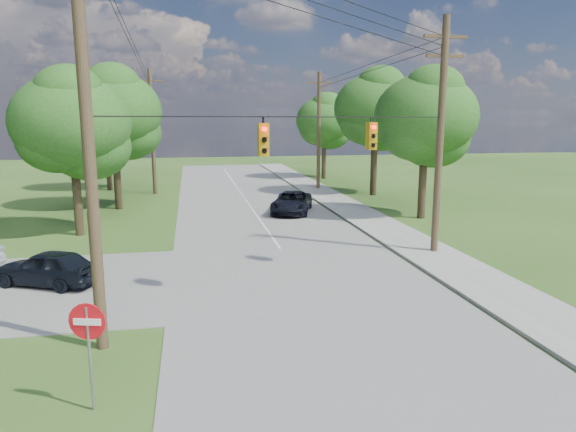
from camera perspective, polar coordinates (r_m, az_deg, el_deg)
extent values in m
plane|color=#31531B|center=(14.88, -1.83, -13.62)|extent=(140.00, 140.00, 0.00)
cube|color=gray|center=(19.81, 1.64, -7.24)|extent=(10.00, 100.00, 0.03)
cube|color=#ABA9A0|center=(22.17, 18.90, -5.74)|extent=(2.60, 100.00, 0.12)
cylinder|color=brown|center=(14.01, -21.45, 9.46)|extent=(0.32, 0.32, 12.00)
cylinder|color=brown|center=(24.06, 16.54, 8.22)|extent=(0.32, 0.32, 10.50)
cube|color=brown|center=(24.29, 17.11, 18.52)|extent=(2.00, 0.12, 0.14)
cube|color=brown|center=(24.19, 17.01, 16.65)|extent=(1.70, 0.12, 0.14)
cylinder|color=brown|center=(44.77, 3.43, 9.32)|extent=(0.32, 0.32, 10.00)
cube|color=brown|center=(44.85, 3.50, 14.56)|extent=(2.00, 0.12, 0.14)
cylinder|color=brown|center=(43.50, -14.84, 8.94)|extent=(0.32, 0.32, 10.00)
cube|color=brown|center=(43.58, -15.11, 14.33)|extent=(2.00, 0.12, 0.14)
cylinder|color=black|center=(18.48, 2.89, 22.66)|extent=(13.52, 7.63, 1.53)
cylinder|color=black|center=(18.41, 2.88, 21.44)|extent=(13.52, 7.63, 1.53)
cylinder|color=black|center=(34.35, 8.21, 16.05)|extent=(0.03, 22.00, 0.53)
cylinder|color=black|center=(28.98, -16.96, 18.19)|extent=(0.43, 29.60, 2.03)
cylinder|color=black|center=(34.31, 8.19, 15.39)|extent=(0.03, 22.00, 0.53)
cylinder|color=black|center=(28.93, -16.91, 17.41)|extent=(0.43, 29.60, 2.03)
cylinder|color=black|center=(18.09, 2.78, 10.95)|extent=(13.52, 7.63, 0.04)
cube|color=#C68B0B|center=(16.58, -2.70, 8.46)|extent=(0.32, 0.22, 1.05)
sphere|color=#FF0C05|center=(16.43, -2.64, 9.66)|extent=(0.17, 0.17, 0.17)
cube|color=#C68B0B|center=(16.82, -2.82, 8.49)|extent=(0.32, 0.22, 1.05)
sphere|color=#FF0C05|center=(16.95, -2.90, 9.69)|extent=(0.17, 0.17, 0.17)
cube|color=#C68B0B|center=(20.23, 9.36, 8.75)|extent=(0.32, 0.22, 1.05)
sphere|color=#FF0C05|center=(20.09, 9.53, 9.73)|extent=(0.17, 0.17, 0.17)
cube|color=#C68B0B|center=(20.45, 9.13, 8.78)|extent=(0.32, 0.22, 1.05)
sphere|color=#FF0C05|center=(20.57, 9.02, 9.77)|extent=(0.17, 0.17, 0.17)
cylinder|color=#3F301F|center=(29.35, -22.30, 1.03)|extent=(0.45, 0.45, 3.15)
ellipsoid|color=#235018|center=(29.00, -22.92, 9.56)|extent=(6.00, 6.00, 4.92)
cylinder|color=#3F301F|center=(36.98, -18.41, 3.42)|extent=(0.50, 0.50, 3.50)
ellipsoid|color=#235018|center=(36.72, -18.86, 10.95)|extent=(6.40, 6.40, 5.25)
cylinder|color=#3F301F|center=(47.11, -19.27, 4.74)|extent=(0.48, 0.47, 3.32)
ellipsoid|color=#235018|center=(46.90, -19.63, 10.34)|extent=(6.00, 6.00, 4.92)
cylinder|color=#3F301F|center=(32.90, 14.67, 2.62)|extent=(0.48, 0.48, 3.32)
ellipsoid|color=#235018|center=(32.59, 15.06, 10.66)|extent=(6.20, 6.20, 5.08)
cylinder|color=#3F301F|center=(42.22, 9.49, 4.80)|extent=(0.52, 0.52, 3.67)
ellipsoid|color=#235018|center=(42.01, 9.71, 11.72)|extent=(6.60, 6.60, 5.41)
cylinder|color=#3F301F|center=(53.35, 4.00, 5.87)|extent=(0.45, 0.45, 3.15)
ellipsoid|color=#235018|center=(53.15, 4.06, 10.56)|extent=(5.80, 5.80, 4.76)
imported|color=black|center=(21.09, -25.17, -5.21)|extent=(4.25, 3.08, 1.35)
imported|color=black|center=(33.64, 0.42, 1.53)|extent=(3.77, 5.48, 1.39)
cylinder|color=gray|center=(11.95, -21.13, -14.64)|extent=(0.06, 0.06, 2.33)
cylinder|color=red|center=(11.62, -21.41, -10.86)|extent=(0.78, 0.24, 0.80)
cube|color=white|center=(11.59, -21.44, -10.91)|extent=(0.57, 0.18, 0.14)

